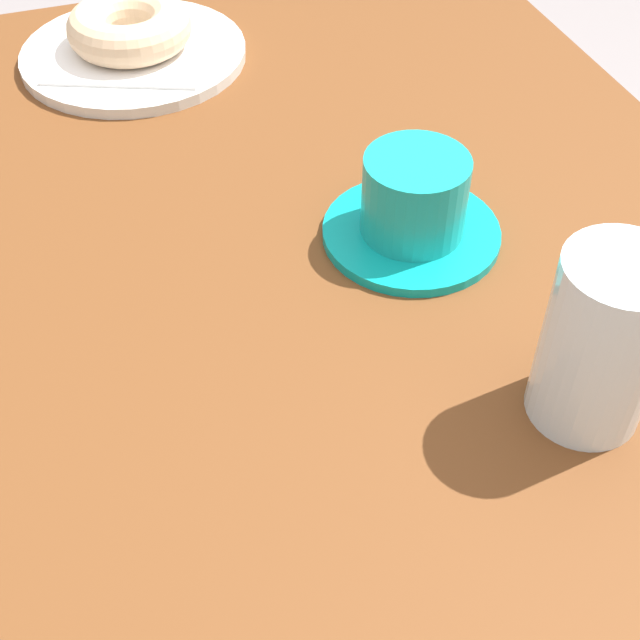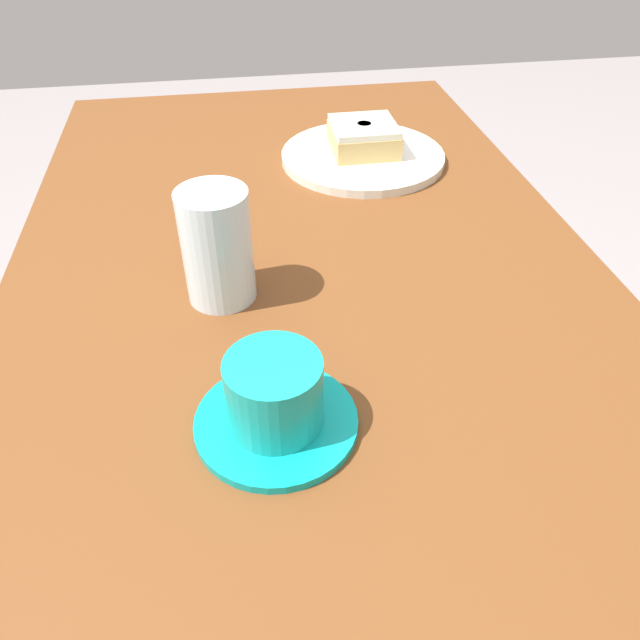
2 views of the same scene
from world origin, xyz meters
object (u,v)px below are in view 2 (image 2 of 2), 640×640
object	(u,v)px
plate_glazed_square	(363,157)
coffee_cup	(275,400)
donut_glazed_square	(364,137)
water_glass	(217,247)

from	to	relation	value
plate_glazed_square	coffee_cup	distance (m)	0.51
donut_glazed_square	water_glass	bearing A→B (deg)	-35.98
donut_glazed_square	coffee_cup	world-z (taller)	coffee_cup
donut_glazed_square	coffee_cup	size ratio (longest dim) A/B	0.68
plate_glazed_square	coffee_cup	size ratio (longest dim) A/B	1.76
donut_glazed_square	coffee_cup	xyz separation A→B (m)	(0.48, -0.18, -0.01)
plate_glazed_square	water_glass	size ratio (longest dim) A/B	1.98
coffee_cup	water_glass	bearing A→B (deg)	-168.98
plate_glazed_square	donut_glazed_square	world-z (taller)	donut_glazed_square
donut_glazed_square	water_glass	xyz separation A→B (m)	(0.29, -0.21, 0.02)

